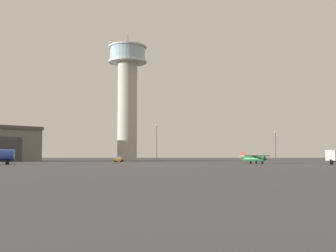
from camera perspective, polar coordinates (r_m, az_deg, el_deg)
ground_plane at (r=69.57m, az=-2.21°, el=-5.52°), size 400.00×400.00×0.00m
control_tower at (r=134.54m, az=-5.61°, el=4.93°), size 12.33×12.33×41.07m
airplane_green at (r=87.81m, az=11.73°, el=-4.35°), size 7.17×6.80×2.53m
car_orange at (r=110.41m, az=-6.83°, el=-4.54°), size 2.39×4.08×1.37m
light_post_west at (r=113.85m, az=-1.57°, el=-1.90°), size 0.44×0.44×10.27m
light_post_east at (r=116.23m, az=14.59°, el=-2.33°), size 0.44×0.44×8.30m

